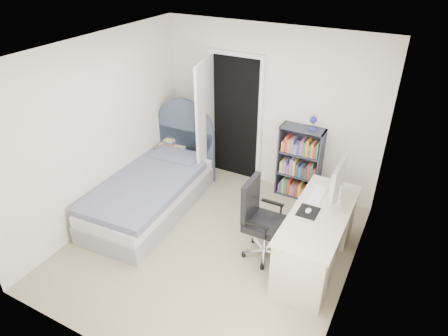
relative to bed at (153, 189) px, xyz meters
The scene contains 8 objects.
room_shell 1.55m from the bed, 17.15° to the right, with size 3.50×3.70×2.60m.
door 1.43m from the bed, 70.14° to the left, with size 0.92×0.82×2.06m.
bed is the anchor object (origin of this frame).
nightstand 1.01m from the bed, 105.86° to the left, with size 0.45×0.45×0.65m.
floor_lamp 1.27m from the bed, 89.61° to the left, with size 0.19×0.19×1.32m.
bookcase 2.20m from the bed, 36.32° to the left, with size 0.64×0.27×1.35m.
desk 2.45m from the bed, ahead, with size 0.63×1.58×1.29m.
office_chair 1.79m from the bed, ahead, with size 0.54×0.55×1.06m.
Camera 1 is at (2.02, -3.46, 3.52)m, focal length 32.00 mm.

